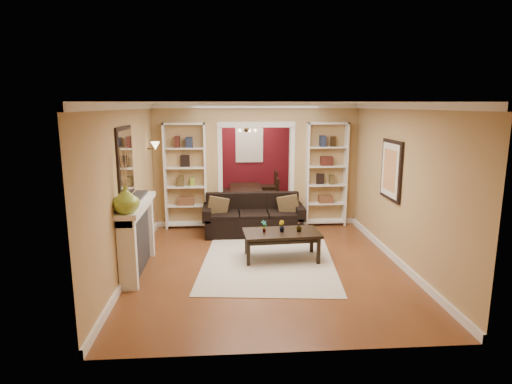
{
  "coord_description": "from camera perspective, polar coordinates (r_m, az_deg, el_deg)",
  "views": [
    {
      "loc": [
        -0.67,
        -8.22,
        2.67
      ],
      "look_at": [
        -0.14,
        -0.8,
        1.15
      ],
      "focal_mm": 30.0,
      "sensor_mm": 36.0,
      "label": 1
    }
  ],
  "objects": [
    {
      "name": "dining_chair_ne",
      "position": [
        11.08,
        1.69,
        -0.18
      ],
      "size": [
        0.54,
        0.54,
        0.84
      ],
      "primitive_type": "cube",
      "rotation": [
        0.0,
        0.0,
        -1.96
      ],
      "color": "black",
      "rests_on": "floor"
    },
    {
      "name": "pillow_right",
      "position": [
        8.98,
        4.39,
        -1.72
      ],
      "size": [
        0.45,
        0.23,
        0.43
      ],
      "primitive_type": "cube",
      "rotation": [
        0.0,
        0.0,
        -0.25
      ],
      "color": "brown",
      "rests_on": "sofa"
    },
    {
      "name": "wall_back",
      "position": [
        12.31,
        -0.91,
        5.38
      ],
      "size": [
        8.0,
        0.0,
        8.0
      ],
      "primitive_type": "plane",
      "rotation": [
        1.57,
        0.0,
        0.0
      ],
      "color": "tan",
      "rests_on": "ground"
    },
    {
      "name": "chandelier",
      "position": [
        10.96,
        -0.55,
        8.14
      ],
      "size": [
        0.5,
        0.5,
        0.3
      ],
      "primitive_type": "cube",
      "color": "#342717",
      "rests_on": "ceiling"
    },
    {
      "name": "ceiling",
      "position": [
        8.24,
        0.61,
        11.75
      ],
      "size": [
        8.0,
        8.0,
        0.0
      ],
      "primitive_type": "plane",
      "rotation": [
        3.14,
        0.0,
        0.0
      ],
      "color": "white",
      "rests_on": "ground"
    },
    {
      "name": "vase",
      "position": [
        6.32,
        -16.96,
        -0.95
      ],
      "size": [
        0.41,
        0.41,
        0.39
      ],
      "primitive_type": "imported",
      "rotation": [
        0.0,
        0.0,
        0.09
      ],
      "color": "#87A836",
      "rests_on": "fireplace"
    },
    {
      "name": "dining_table",
      "position": [
        11.37,
        -1.22,
        -0.69
      ],
      "size": [
        1.49,
        0.83,
        0.52
      ],
      "primitive_type": "imported",
      "rotation": [
        0.0,
        0.0,
        1.57
      ],
      "color": "black",
      "rests_on": "floor"
    },
    {
      "name": "bookshelf_right",
      "position": [
        9.63,
        9.33,
        2.3
      ],
      "size": [
        0.9,
        0.3,
        2.3
      ],
      "primitive_type": "cube",
      "color": "white",
      "rests_on": "floor"
    },
    {
      "name": "wall_left",
      "position": [
        8.47,
        -14.77,
        2.19
      ],
      "size": [
        0.0,
        8.0,
        8.0
      ],
      "primitive_type": "plane",
      "rotation": [
        1.57,
        0.0,
        1.57
      ],
      "color": "tan",
      "rests_on": "ground"
    },
    {
      "name": "pillow_left",
      "position": [
        8.89,
        -5.13,
        -1.92
      ],
      "size": [
        0.43,
        0.18,
        0.41
      ],
      "primitive_type": "cube",
      "rotation": [
        0.0,
        0.0,
        0.16
      ],
      "color": "brown",
      "rests_on": "sofa"
    },
    {
      "name": "partition_wall",
      "position": [
        9.53,
        0.01,
        3.58
      ],
      "size": [
        4.5,
        0.15,
        2.7
      ],
      "primitive_type": "cube",
      "color": "tan",
      "rests_on": "floor"
    },
    {
      "name": "plant_center",
      "position": [
        7.47,
        3.43,
        -4.57
      ],
      "size": [
        0.13,
        0.14,
        0.2
      ],
      "primitive_type": "imported",
      "rotation": [
        0.0,
        0.0,
        2.11
      ],
      "color": "#336626",
      "rests_on": "coffee_table"
    },
    {
      "name": "dining_chair_sw",
      "position": [
        11.62,
        -4.01,
        0.19
      ],
      "size": [
        0.49,
        0.49,
        0.78
      ],
      "primitive_type": "cube",
      "rotation": [
        0.0,
        0.0,
        1.24
      ],
      "color": "black",
      "rests_on": "floor"
    },
    {
      "name": "area_rug",
      "position": [
        7.63,
        1.65,
        -8.91
      ],
      "size": [
        2.54,
        3.34,
        0.01
      ],
      "primitive_type": "cube",
      "rotation": [
        0.0,
        0.0,
        -0.1
      ],
      "color": "beige",
      "rests_on": "floor"
    },
    {
      "name": "wall_front",
      "position": [
        4.47,
        4.74,
        -5.67
      ],
      "size": [
        8.0,
        0.0,
        8.0
      ],
      "primitive_type": "plane",
      "rotation": [
        -1.57,
        0.0,
        0.0
      ],
      "color": "tan",
      "rests_on": "ground"
    },
    {
      "name": "bookshelf_left",
      "position": [
        9.41,
        -9.37,
        2.09
      ],
      "size": [
        0.9,
        0.3,
        2.3
      ],
      "primitive_type": "cube",
      "color": "white",
      "rests_on": "floor"
    },
    {
      "name": "framed_art",
      "position": [
        7.85,
        17.53,
        2.8
      ],
      "size": [
        0.04,
        0.85,
        1.05
      ],
      "primitive_type": "cube",
      "color": "black",
      "rests_on": "wall_right"
    },
    {
      "name": "wall_right",
      "position": [
        8.82,
        15.34,
        2.52
      ],
      "size": [
        0.0,
        8.0,
        8.0
      ],
      "primitive_type": "plane",
      "rotation": [
        1.57,
        0.0,
        -1.57
      ],
      "color": "tan",
      "rests_on": "ground"
    },
    {
      "name": "sofa",
      "position": [
        8.97,
        -0.35,
        -3.05
      ],
      "size": [
        2.09,
        0.9,
        0.82
      ],
      "primitive_type": "cube",
      "color": "black",
      "rests_on": "floor"
    },
    {
      "name": "floor",
      "position": [
        8.67,
        0.57,
        -6.4
      ],
      "size": [
        8.0,
        8.0,
        0.0
      ],
      "primitive_type": "plane",
      "color": "brown",
      "rests_on": "ground"
    },
    {
      "name": "dining_chair_se",
      "position": [
        11.66,
        1.4,
        0.68
      ],
      "size": [
        0.47,
        0.47,
        0.95
      ],
      "primitive_type": "cube",
      "rotation": [
        0.0,
        0.0,
        -1.57
      ],
      "color": "black",
      "rests_on": "floor"
    },
    {
      "name": "red_back_panel",
      "position": [
        12.28,
        -0.9,
        5.22
      ],
      "size": [
        4.44,
        0.04,
        2.64
      ],
      "primitive_type": "cube",
      "color": "maroon",
      "rests_on": "floor"
    },
    {
      "name": "plant_right",
      "position": [
        7.52,
        5.76,
        -4.61
      ],
      "size": [
        0.13,
        0.13,
        0.18
      ],
      "primitive_type": "imported",
      "rotation": [
        0.0,
        0.0,
        4.32
      ],
      "color": "#336626",
      "rests_on": "coffee_table"
    },
    {
      "name": "dining_chair_nw",
      "position": [
        11.03,
        -4.01,
        -0.2
      ],
      "size": [
        0.5,
        0.5,
        0.86
      ],
      "primitive_type": "cube",
      "rotation": [
        0.0,
        0.0,
        1.39
      ],
      "color": "black",
      "rests_on": "floor"
    },
    {
      "name": "fireplace",
      "position": [
        7.18,
        -15.37,
        -5.81
      ],
      "size": [
        0.32,
        1.7,
        1.16
      ],
      "primitive_type": "cube",
      "color": "white",
      "rests_on": "floor"
    },
    {
      "name": "wall_sconce",
      "position": [
        8.93,
        -13.65,
        5.82
      ],
      "size": [
        0.18,
        0.18,
        0.22
      ],
      "primitive_type": "cube",
      "color": "#FFE0A5",
      "rests_on": "wall_left"
    },
    {
      "name": "dining_window",
      "position": [
        12.22,
        -0.9,
        6.28
      ],
      "size": [
        0.78,
        0.03,
        0.98
      ],
      "primitive_type": "cube",
      "color": "#8CA5CC",
      "rests_on": "wall_back"
    },
    {
      "name": "mirror",
      "position": [
        6.95,
        -17.04,
        3.85
      ],
      "size": [
        0.03,
        0.95,
        1.1
      ],
      "primitive_type": "cube",
      "color": "silver",
      "rests_on": "wall_left"
    },
    {
      "name": "plant_left",
      "position": [
        7.43,
        1.08,
        -4.58
      ],
      "size": [
        0.14,
        0.13,
        0.21
      ],
      "primitive_type": "imported",
      "rotation": [
        0.0,
        0.0,
        0.58
      ],
      "color": "#336626",
      "rests_on": "coffee_table"
    },
    {
      "name": "coffee_table",
      "position": [
        7.57,
        3.4,
        -7.12
      ],
      "size": [
        1.36,
        0.8,
        0.5
      ],
      "primitive_type": "cube",
      "rotation": [
        0.0,
        0.0,
        0.07
      ],
      "color": "black",
      "rests_on": "floor"
    }
  ]
}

